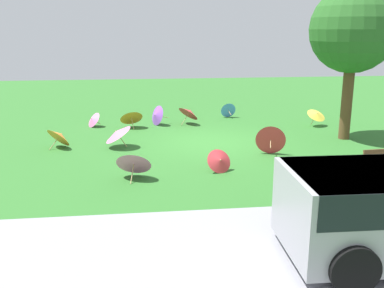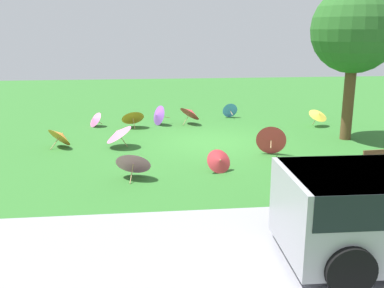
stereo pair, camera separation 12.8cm
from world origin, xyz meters
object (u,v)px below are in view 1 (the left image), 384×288
(parasol_orange_1, at_px, (60,136))
(parasol_red_0, at_px, (189,112))
(parasol_pink_1, at_px, (93,119))
(parasol_purple_1, at_px, (156,115))
(parasol_red_1, at_px, (220,161))
(shade_tree, at_px, (353,30))
(parasol_pink_0, at_px, (134,162))
(parasol_yellow_0, at_px, (317,114))
(parasol_blue_1, at_px, (228,110))
(parasol_orange_0, at_px, (131,116))
(parasol_red_2, at_px, (271,139))
(parasol_pink_2, at_px, (117,133))

(parasol_orange_1, bearing_deg, parasol_red_0, -145.63)
(parasol_pink_1, distance_m, parasol_purple_1, 2.49)
(parasol_pink_1, xyz_separation_m, parasol_red_1, (-3.93, 6.18, 0.01))
(shade_tree, xyz_separation_m, parasol_pink_0, (7.30, 3.39, -3.26))
(shade_tree, relative_size, parasol_orange_1, 4.75)
(parasol_yellow_0, bearing_deg, parasol_pink_1, -6.25)
(parasol_red_0, relative_size, parasol_purple_1, 1.30)
(parasol_red_0, xyz_separation_m, parasol_red_1, (-0.10, 6.23, -0.18))
(shade_tree, relative_size, parasol_blue_1, 7.60)
(parasol_yellow_0, bearing_deg, shade_tree, 94.85)
(parasol_orange_0, height_order, parasol_purple_1, parasol_purple_1)
(parasol_orange_0, relative_size, parasol_red_1, 1.30)
(parasol_pink_0, bearing_deg, parasol_red_0, -108.61)
(parasol_orange_0, relative_size, parasol_pink_1, 1.27)
(parasol_orange_1, relative_size, parasol_red_1, 1.38)
(parasol_orange_0, height_order, parasol_red_1, parasol_orange_0)
(parasol_pink_1, distance_m, parasol_red_2, 7.40)
(shade_tree, distance_m, parasol_yellow_0, 3.82)
(parasol_orange_0, height_order, parasol_orange_1, parasol_orange_0)
(parasol_orange_0, distance_m, parasol_red_1, 6.34)
(parasol_pink_0, distance_m, parasol_orange_1, 4.11)
(parasol_red_2, bearing_deg, parasol_red_0, -66.87)
(parasol_pink_1, height_order, parasol_purple_1, parasol_purple_1)
(parasol_pink_1, xyz_separation_m, parasol_orange_1, (0.74, 3.07, 0.09))
(parasol_red_1, bearing_deg, parasol_pink_1, -57.55)
(parasol_purple_1, height_order, parasol_yellow_0, parasol_purple_1)
(parasol_pink_0, relative_size, parasol_red_1, 1.31)
(parasol_pink_2, bearing_deg, parasol_orange_0, -97.92)
(parasol_purple_1, height_order, parasol_red_2, parasol_red_2)
(parasol_red_1, bearing_deg, parasol_red_2, -139.67)
(parasol_red_2, bearing_deg, shade_tree, -153.54)
(parasol_pink_0, relative_size, parasol_pink_2, 1.00)
(parasol_orange_0, xyz_separation_m, parasol_red_0, (-2.32, -0.37, 0.05))
(parasol_pink_1, relative_size, parasol_red_2, 0.83)
(shade_tree, distance_m, parasol_orange_0, 8.56)
(parasol_purple_1, bearing_deg, parasol_red_1, 103.04)
(parasol_orange_1, xyz_separation_m, parasol_purple_1, (-3.24, -3.10, 0.01))
(parasol_pink_2, bearing_deg, parasol_yellow_0, -163.10)
(parasol_purple_1, bearing_deg, shade_tree, 154.77)
(parasol_orange_1, distance_m, parasol_blue_1, 7.77)
(parasol_orange_0, distance_m, parasol_pink_2, 3.01)
(shade_tree, relative_size, parasol_red_2, 5.29)
(parasol_pink_2, height_order, parasol_blue_1, parasol_pink_2)
(parasol_orange_0, bearing_deg, shade_tree, 160.04)
(parasol_orange_1, xyz_separation_m, parasol_red_2, (-6.55, 1.51, 0.07))
(parasol_pink_0, bearing_deg, parasol_blue_1, -117.52)
(shade_tree, distance_m, parasol_blue_1, 6.38)
(parasol_red_0, bearing_deg, parasol_red_2, 113.13)
(parasol_orange_1, bearing_deg, parasol_purple_1, -136.26)
(parasol_pink_2, relative_size, parasol_red_1, 1.30)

